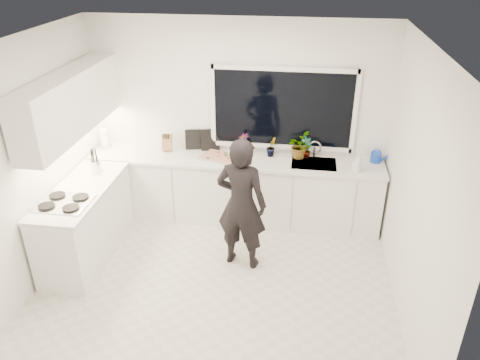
# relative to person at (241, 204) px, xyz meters

# --- Properties ---
(floor) EXTENTS (4.00, 3.50, 0.02)m
(floor) POSITION_rel_person_xyz_m (-0.24, -0.43, -0.83)
(floor) COLOR beige
(floor) RESTS_ON ground
(wall_back) EXTENTS (4.00, 0.02, 2.70)m
(wall_back) POSITION_rel_person_xyz_m (-0.24, 1.33, 0.53)
(wall_back) COLOR white
(wall_back) RESTS_ON ground
(wall_left) EXTENTS (0.02, 3.50, 2.70)m
(wall_left) POSITION_rel_person_xyz_m (-2.25, -0.43, 0.53)
(wall_left) COLOR white
(wall_left) RESTS_ON ground
(wall_right) EXTENTS (0.02, 3.50, 2.70)m
(wall_right) POSITION_rel_person_xyz_m (1.77, -0.43, 0.53)
(wall_right) COLOR white
(wall_right) RESTS_ON ground
(ceiling) EXTENTS (4.00, 3.50, 0.02)m
(ceiling) POSITION_rel_person_xyz_m (-0.24, -0.43, 1.89)
(ceiling) COLOR white
(ceiling) RESTS_ON wall_back
(window) EXTENTS (1.80, 0.02, 1.00)m
(window) POSITION_rel_person_xyz_m (0.36, 1.29, 0.73)
(window) COLOR black
(window) RESTS_ON wall_back
(base_cabinets_back) EXTENTS (3.92, 0.58, 0.88)m
(base_cabinets_back) POSITION_rel_person_xyz_m (-0.24, 1.02, -0.38)
(base_cabinets_back) COLOR white
(base_cabinets_back) RESTS_ON floor
(base_cabinets_left) EXTENTS (0.58, 1.60, 0.88)m
(base_cabinets_left) POSITION_rel_person_xyz_m (-1.91, -0.08, -0.38)
(base_cabinets_left) COLOR white
(base_cabinets_left) RESTS_ON floor
(countertop_back) EXTENTS (3.94, 0.62, 0.04)m
(countertop_back) POSITION_rel_person_xyz_m (-0.24, 1.01, 0.08)
(countertop_back) COLOR silver
(countertop_back) RESTS_ON base_cabinets_back
(countertop_left) EXTENTS (0.62, 1.60, 0.04)m
(countertop_left) POSITION_rel_person_xyz_m (-1.91, -0.08, 0.08)
(countertop_left) COLOR silver
(countertop_left) RESTS_ON base_cabinets_left
(upper_cabinets) EXTENTS (0.34, 2.10, 0.70)m
(upper_cabinets) POSITION_rel_person_xyz_m (-2.03, 0.27, 1.03)
(upper_cabinets) COLOR white
(upper_cabinets) RESTS_ON wall_left
(sink) EXTENTS (0.58, 0.42, 0.14)m
(sink) POSITION_rel_person_xyz_m (0.81, 1.02, 0.05)
(sink) COLOR silver
(sink) RESTS_ON countertop_back
(faucet) EXTENTS (0.03, 0.03, 0.22)m
(faucet) POSITION_rel_person_xyz_m (0.81, 1.22, 0.21)
(faucet) COLOR silver
(faucet) RESTS_ON countertop_back
(stovetop) EXTENTS (0.56, 0.48, 0.03)m
(stovetop) POSITION_rel_person_xyz_m (-1.93, -0.43, 0.12)
(stovetop) COLOR black
(stovetop) RESTS_ON countertop_left
(person) EXTENTS (0.66, 0.50, 1.64)m
(person) POSITION_rel_person_xyz_m (0.00, 0.00, 0.00)
(person) COLOR black
(person) RESTS_ON floor
(pizza_tray) EXTENTS (0.57, 0.48, 0.03)m
(pizza_tray) POSITION_rel_person_xyz_m (-0.42, 0.99, 0.12)
(pizza_tray) COLOR silver
(pizza_tray) RESTS_ON countertop_back
(pizza) EXTENTS (0.51, 0.43, 0.01)m
(pizza) POSITION_rel_person_xyz_m (-0.42, 0.99, 0.13)
(pizza) COLOR red
(pizza) RESTS_ON pizza_tray
(watering_can) EXTENTS (0.18, 0.18, 0.13)m
(watering_can) POSITION_rel_person_xyz_m (1.61, 1.18, 0.17)
(watering_can) COLOR #143DC0
(watering_can) RESTS_ON countertop_back
(paper_towel_roll) EXTENTS (0.11, 0.11, 0.26)m
(paper_towel_roll) POSITION_rel_person_xyz_m (-2.09, 1.12, 0.23)
(paper_towel_roll) COLOR white
(paper_towel_roll) RESTS_ON countertop_back
(knife_block) EXTENTS (0.14, 0.12, 0.22)m
(knife_block) POSITION_rel_person_xyz_m (-1.20, 1.16, 0.21)
(knife_block) COLOR #A5714C
(knife_block) RESTS_ON countertop_back
(utensil_crock) EXTENTS (0.14, 0.14, 0.16)m
(utensil_crock) POSITION_rel_person_xyz_m (-1.90, 0.37, 0.18)
(utensil_crock) COLOR silver
(utensil_crock) RESTS_ON countertop_left
(picture_frame_large) EXTENTS (0.22, 0.06, 0.28)m
(picture_frame_large) POSITION_rel_person_xyz_m (-0.85, 1.26, 0.24)
(picture_frame_large) COLOR black
(picture_frame_large) RESTS_ON countertop_back
(picture_frame_small) EXTENTS (0.25, 0.09, 0.30)m
(picture_frame_small) POSITION_rel_person_xyz_m (-0.61, 1.26, 0.25)
(picture_frame_small) COLOR black
(picture_frame_small) RESTS_ON countertop_back
(herb_plants) EXTENTS (1.06, 0.32, 0.34)m
(herb_plants) POSITION_rel_person_xyz_m (0.45, 1.18, 0.26)
(herb_plants) COLOR #26662D
(herb_plants) RESTS_ON countertop_back
(soap_bottles) EXTENTS (0.15, 0.15, 0.27)m
(soap_bottles) POSITION_rel_person_xyz_m (1.35, 0.87, 0.23)
(soap_bottles) COLOR #D8BF66
(soap_bottles) RESTS_ON countertop_back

